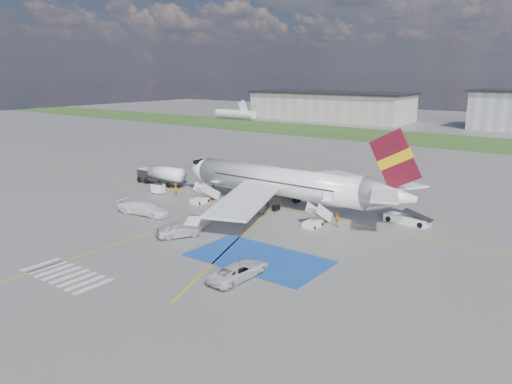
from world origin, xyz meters
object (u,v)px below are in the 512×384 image
Objects in this scene: belt_loader at (407,220)px; car_silver_a at (178,230)px; van_white_a at (239,268)px; van_white_b at (143,206)px; car_silver_b at (198,222)px; gpu_cart at (158,189)px; airliner at (287,183)px; fuel_tanker at (162,177)px.

belt_loader is 1.21× the size of car_silver_a.
van_white_b is (-22.93, 8.65, 0.17)m from van_white_a.
car_silver_b is at bearing -51.89° from car_silver_a.
car_silver_b is (16.82, -9.13, 0.12)m from gpu_cart.
van_white_b reaches higher than gpu_cart.
airliner reaches higher than car_silver_b.
airliner is at bearing -64.94° from van_white_a.
car_silver_b is at bearing -31.29° from van_white_a.
belt_loader is at bearing 1.97° from fuel_tanker.
belt_loader is 1.02× the size of van_white_b.
fuel_tanker is (-24.15, -0.76, -2.10)m from airliner.
car_silver_a is (-2.71, -18.09, -2.56)m from airliner.
gpu_cart is 36.93m from belt_loader.
van_white_a is 0.89× the size of van_white_b.
belt_loader is at bearing -101.86° from van_white_a.
van_white_b reaches higher than van_white_a.
gpu_cart is 0.41× the size of car_silver_b.
fuel_tanker is 4.38× the size of gpu_cart.
airliner is 4.04× the size of fuel_tanker.
van_white_a is at bearing -66.55° from airliner.
van_white_a is (-6.12, -25.54, 0.53)m from belt_loader.
airliner is 15.05m from car_silver_b.
car_silver_a is 0.95× the size of van_white_a.
van_white_a reaches higher than belt_loader.
fuel_tanker reaches higher than van_white_b.
car_silver_b is at bearing -97.64° from van_white_b.
gpu_cart is (4.17, -4.60, -0.59)m from fuel_tanker.
airliner is 24.25m from fuel_tanker.
belt_loader is (16.09, 2.56, -2.96)m from airliner.
fuel_tanker is 17.60m from van_white_b.
van_white_b is at bearing -19.06° from van_white_a.
car_silver_a is 3.63m from car_silver_b.
van_white_b is (-9.80, 0.15, 0.31)m from car_silver_b.
car_silver_a is at bearing -41.69° from fuel_tanker.
airliner is 18.47m from car_silver_a.
fuel_tanker is 40.38m from belt_loader.
car_silver_b is at bearing -40.65° from gpu_cart.
fuel_tanker is 1.57× the size of van_white_b.
airliner is at bearing -0.95° from fuel_tanker.
fuel_tanker is 1.86× the size of car_silver_a.
airliner is at bearing -167.13° from belt_loader.
airliner is 7.34× the size of car_silver_b.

